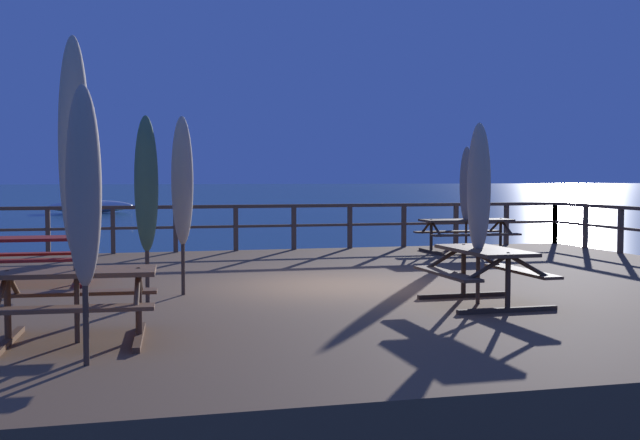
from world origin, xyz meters
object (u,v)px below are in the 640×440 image
object	(u,v)px
picnic_table_back_right	(466,228)
sailboat_distant	(91,206)
picnic_table_mid_centre	(32,250)
patio_umbrella_tall_mid_left	(146,185)
picnic_table_mid_right	(74,290)
patio_umbrella_tall_front	(467,185)
patio_umbrella_short_front	(479,189)
patio_umbrella_tall_back_right	(84,188)
patio_umbrella_tall_back_left	(182,182)
patio_umbrella_short_mid	(74,149)
picnic_table_front_right	(485,264)

from	to	relation	value
picnic_table_back_right	sailboat_distant	size ratio (longest dim) A/B	0.27
picnic_table_mid_centre	picnic_table_back_right	xyz separation A→B (m)	(9.18, 3.35, 0.00)
picnic_table_mid_centre	patio_umbrella_tall_mid_left	distance (m)	3.28
picnic_table_mid_right	sailboat_distant	xyz separation A→B (m)	(-1.66, 51.26, -0.87)
patio_umbrella_tall_front	sailboat_distant	world-z (taller)	sailboat_distant
picnic_table_back_right	sailboat_distant	world-z (taller)	sailboat_distant
patio_umbrella_short_front	patio_umbrella_tall_mid_left	world-z (taller)	patio_umbrella_tall_mid_left
picnic_table_mid_centre	patio_umbrella_tall_mid_left	size ratio (longest dim) A/B	0.77
patio_umbrella_tall_back_right	patio_umbrella_tall_mid_left	size ratio (longest dim) A/B	1.00
patio_umbrella_short_front	patio_umbrella_tall_back_left	world-z (taller)	patio_umbrella_tall_back_left
patio_umbrella_short_mid	patio_umbrella_tall_mid_left	distance (m)	2.51
patio_umbrella_short_front	patio_umbrella_tall_front	distance (m)	7.66
picnic_table_back_right	picnic_table_mid_right	bearing A→B (deg)	-135.18
patio_umbrella_tall_back_left	sailboat_distant	distance (m)	48.31
picnic_table_mid_centre	patio_umbrella_short_front	world-z (taller)	patio_umbrella_short_front
patio_umbrella_tall_back_right	patio_umbrella_short_front	bearing A→B (deg)	25.01
picnic_table_front_right	sailboat_distant	bearing A→B (deg)	97.90
picnic_table_front_right	patio_umbrella_short_mid	xyz separation A→B (m)	(-5.26, -1.24, 1.48)
patio_umbrella_short_front	patio_umbrella_tall_front	bearing A→B (deg)	66.42
picnic_table_mid_centre	sailboat_distant	xyz separation A→B (m)	(-0.75, 46.40, -0.88)
patio_umbrella_short_mid	sailboat_distant	world-z (taller)	sailboat_distant
picnic_table_mid_right	patio_umbrella_short_mid	size ratio (longest dim) A/B	0.56
picnic_table_back_right	patio_umbrella_short_front	bearing A→B (deg)	-113.61
picnic_table_front_right	patio_umbrella_tall_front	xyz separation A→B (m)	(3.00, 7.08, 1.01)
picnic_table_mid_centre	patio_umbrella_short_front	xyz separation A→B (m)	(6.13, -3.62, 1.02)
patio_umbrella_tall_front	patio_umbrella_tall_back_left	distance (m)	8.64
patio_umbrella_tall_mid_left	patio_umbrella_tall_front	bearing A→B (deg)	38.70
patio_umbrella_tall_mid_left	picnic_table_mid_right	bearing A→B (deg)	-109.86
patio_umbrella_short_front	sailboat_distant	distance (m)	50.52
patio_umbrella_tall_back_right	sailboat_distant	xyz separation A→B (m)	(-1.82, 52.37, -1.96)
picnic_table_back_right	patio_umbrella_tall_front	distance (m)	1.00
picnic_table_back_right	patio_umbrella_tall_front	world-z (taller)	patio_umbrella_tall_front
patio_umbrella_tall_mid_left	patio_umbrella_short_mid	bearing A→B (deg)	-108.74
patio_umbrella_tall_back_right	sailboat_distant	size ratio (longest dim) A/B	0.33
picnic_table_mid_centre	patio_umbrella_tall_front	world-z (taller)	patio_umbrella_tall_front
picnic_table_front_right	patio_umbrella_short_front	distance (m)	1.03
sailboat_distant	patio_umbrella_tall_front	bearing A→B (deg)	-76.98
picnic_table_back_right	patio_umbrella_short_front	xyz separation A→B (m)	(-3.04, -6.97, 1.01)
picnic_table_mid_right	patio_umbrella_tall_mid_left	bearing A→B (deg)	70.14
patio_umbrella_tall_back_right	patio_umbrella_tall_front	distance (m)	12.40
patio_umbrella_tall_mid_left	patio_umbrella_tall_back_left	bearing A→B (deg)	55.64
patio_umbrella_tall_front	patio_umbrella_tall_mid_left	bearing A→B (deg)	-141.30
patio_umbrella_short_front	patio_umbrella_tall_back_left	bearing A→B (deg)	154.51
picnic_table_back_right	patio_umbrella_tall_front	xyz separation A→B (m)	(0.02, 0.05, 0.99)
picnic_table_back_right	patio_umbrella_tall_back_left	world-z (taller)	patio_umbrella_tall_back_left
patio_umbrella_short_front	patio_umbrella_tall_back_right	xyz separation A→B (m)	(-5.05, -2.36, 0.06)
patio_umbrella_tall_front	patio_umbrella_tall_back_left	size ratio (longest dim) A/B	0.93
picnic_table_mid_right	patio_umbrella_short_mid	xyz separation A→B (m)	(0.03, -0.06, 1.48)
patio_umbrella_tall_mid_left	sailboat_distant	size ratio (longest dim) A/B	0.33
patio_umbrella_short_mid	patio_umbrella_tall_front	distance (m)	11.73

